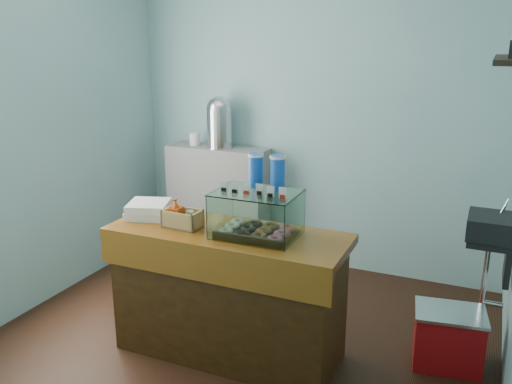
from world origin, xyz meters
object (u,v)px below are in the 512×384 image
at_px(red_cooler, 448,338).
at_px(coffee_urn, 219,121).
at_px(display_case, 259,209).
at_px(counter, 228,293).

bearing_deg(red_cooler, coffee_urn, 145.99).
relative_size(display_case, coffee_urn, 1.08).
distance_m(display_case, red_cooler, 1.54).
height_order(counter, display_case, display_case).
bearing_deg(display_case, counter, -169.33).
bearing_deg(counter, coffee_urn, 119.02).
relative_size(counter, display_case, 2.99).
relative_size(counter, red_cooler, 3.24).
bearing_deg(coffee_urn, red_cooler, -25.70).
relative_size(display_case, red_cooler, 1.08).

